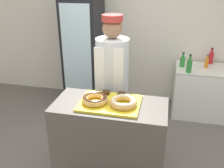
{
  "coord_description": "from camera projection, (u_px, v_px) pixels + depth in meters",
  "views": [
    {
      "loc": [
        0.51,
        -2.16,
        2.16
      ],
      "look_at": [
        0.0,
        0.1,
        1.13
      ],
      "focal_mm": 40.0,
      "sensor_mm": 36.0,
      "label": 1
    }
  ],
  "objects": [
    {
      "name": "bottle_orange",
      "position": [
        207.0,
        63.0,
        3.88
      ],
      "size": [
        0.06,
        0.06,
        0.21
      ],
      "color": "orange",
      "rests_on": "chest_freezer"
    },
    {
      "name": "bottle_red",
      "position": [
        211.0,
        58.0,
        4.06
      ],
      "size": [
        0.08,
        0.08,
        0.26
      ],
      "color": "red",
      "rests_on": "chest_freezer"
    },
    {
      "name": "baker_person",
      "position": [
        112.0,
        83.0,
        3.08
      ],
      "size": [
        0.4,
        0.4,
        1.74
      ],
      "color": "#4C4C51",
      "rests_on": "ground_plane"
    },
    {
      "name": "donut_chocolate_glaze",
      "position": [
        95.0,
        99.0,
        2.49
      ],
      "size": [
        0.27,
        0.27,
        0.07
      ],
      "color": "tan",
      "rests_on": "serving_tray"
    },
    {
      "name": "display_counter",
      "position": [
        110.0,
        143.0,
        2.71
      ],
      "size": [
        1.16,
        0.56,
        0.95
      ],
      "color": "#4C4742",
      "rests_on": "ground_plane"
    },
    {
      "name": "chest_freezer",
      "position": [
        205.0,
        91.0,
        4.05
      ],
      "size": [
        0.99,
        0.64,
        0.8
      ],
      "color": "white",
      "rests_on": "ground_plane"
    },
    {
      "name": "bottle_green_b",
      "position": [
        183.0,
        61.0,
        3.92
      ],
      "size": [
        0.08,
        0.08,
        0.23
      ],
      "color": "#2D8C38",
      "rests_on": "chest_freezer"
    },
    {
      "name": "bottle_green",
      "position": [
        189.0,
        66.0,
        3.68
      ],
      "size": [
        0.08,
        0.08,
        0.28
      ],
      "color": "#2D8C38",
      "rests_on": "chest_freezer"
    },
    {
      "name": "wall_back",
      "position": [
        138.0,
        25.0,
        4.26
      ],
      "size": [
        8.0,
        0.06,
        2.7
      ],
      "color": "silver",
      "rests_on": "ground_plane"
    },
    {
      "name": "brownie_back_right",
      "position": [
        121.0,
        94.0,
        2.64
      ],
      "size": [
        0.08,
        0.08,
        0.03
      ],
      "color": "#382111",
      "rests_on": "serving_tray"
    },
    {
      "name": "brownie_back_left",
      "position": [
        106.0,
        92.0,
        2.68
      ],
      "size": [
        0.08,
        0.08,
        0.03
      ],
      "color": "#382111",
      "rests_on": "serving_tray"
    },
    {
      "name": "donut_light_glaze",
      "position": [
        123.0,
        102.0,
        2.43
      ],
      "size": [
        0.27,
        0.27,
        0.07
      ],
      "color": "tan",
      "rests_on": "serving_tray"
    },
    {
      "name": "beverage_fridge",
      "position": [
        84.0,
        51.0,
        4.23
      ],
      "size": [
        0.57,
        0.69,
        1.92
      ],
      "color": "black",
      "rests_on": "ground_plane"
    },
    {
      "name": "serving_tray",
      "position": [
        110.0,
        103.0,
        2.51
      ],
      "size": [
        0.61,
        0.46,
        0.02
      ],
      "color": "yellow",
      "rests_on": "display_counter"
    }
  ]
}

